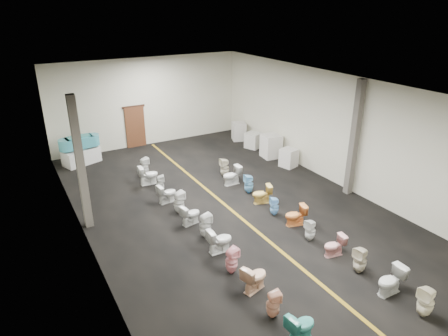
{
  "coord_description": "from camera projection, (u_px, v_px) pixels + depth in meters",
  "views": [
    {
      "loc": [
        -6.57,
        -11.48,
        7.07
      ],
      "look_at": [
        0.52,
        1.0,
        1.03
      ],
      "focal_mm": 32.0,
      "sensor_mm": 36.0,
      "label": 1
    }
  ],
  "objects": [
    {
      "name": "toilet_right_5",
      "position": [
        296.0,
        215.0,
        13.46
      ],
      "size": [
        0.8,
        0.58,
        0.74
      ],
      "primitive_type": "imported",
      "rotation": [
        0.0,
        0.0,
        -1.82
      ],
      "color": "#F58E42",
      "rests_on": "floor"
    },
    {
      "name": "toilet_left_4",
      "position": [
        220.0,
        240.0,
        12.03
      ],
      "size": [
        0.79,
        0.46,
        0.79
      ],
      "primitive_type": "imported",
      "rotation": [
        0.0,
        0.0,
        1.54
      ],
      "color": "white",
      "rests_on": "floor"
    },
    {
      "name": "wall_left",
      "position": [
        79.0,
        177.0,
        11.79
      ],
      "size": [
        0.0,
        16.0,
        16.0
      ],
      "primitive_type": "plane",
      "rotation": [
        1.57,
        0.0,
        1.57
      ],
      "color": "beige",
      "rests_on": "ground"
    },
    {
      "name": "toilet_left_11",
      "position": [
        144.0,
        167.0,
        17.3
      ],
      "size": [
        0.44,
        0.43,
        0.82
      ],
      "primitive_type": "imported",
      "rotation": [
        0.0,
        0.0,
        1.76
      ],
      "color": "white",
      "rests_on": "floor"
    },
    {
      "name": "display_table",
      "position": [
        81.0,
        156.0,
        18.59
      ],
      "size": [
        1.8,
        1.32,
        0.72
      ],
      "primitive_type": "cube",
      "rotation": [
        0.0,
        0.0,
        0.35
      ],
      "color": "white",
      "rests_on": "floor"
    },
    {
      "name": "wall_back",
      "position": [
        148.0,
        102.0,
        20.47
      ],
      "size": [
        10.0,
        0.0,
        10.0
      ],
      "primitive_type": "plane",
      "rotation": [
        1.57,
        0.0,
        0.0
      ],
      "color": "beige",
      "rests_on": "ground"
    },
    {
      "name": "toilet_right_8",
      "position": [
        249.0,
        184.0,
        15.72
      ],
      "size": [
        0.4,
        0.39,
        0.78
      ],
      "primitive_type": "imported",
      "rotation": [
        0.0,
        0.0,
        -1.69
      ],
      "color": "#7CC3ED",
      "rests_on": "floor"
    },
    {
      "name": "toilet_right_4",
      "position": [
        310.0,
        230.0,
        12.61
      ],
      "size": [
        0.38,
        0.38,
        0.73
      ],
      "primitive_type": "imported",
      "rotation": [
        0.0,
        0.0,
        -1.42
      ],
      "color": "silver",
      "rests_on": "floor"
    },
    {
      "name": "appliance_crate_c",
      "position": [
        253.0,
        140.0,
        20.6
      ],
      "size": [
        0.92,
        0.92,
        0.79
      ],
      "primitive_type": "cube",
      "rotation": [
        0.0,
        0.0,
        0.41
      ],
      "color": "beige",
      "rests_on": "floor"
    },
    {
      "name": "toilet_left_5",
      "position": [
        205.0,
        226.0,
        12.77
      ],
      "size": [
        0.38,
        0.38,
        0.83
      ],
      "primitive_type": "imported",
      "rotation": [
        0.0,
        0.0,
        1.58
      ],
      "color": "silver",
      "rests_on": "floor"
    },
    {
      "name": "toilet_left_9",
      "position": [
        160.0,
        183.0,
        15.89
      ],
      "size": [
        0.38,
        0.37,
        0.68
      ],
      "primitive_type": "imported",
      "rotation": [
        0.0,
        0.0,
        1.34
      ],
      "color": "silver",
      "rests_on": "floor"
    },
    {
      "name": "bathtub",
      "position": [
        79.0,
        142.0,
        18.32
      ],
      "size": [
        1.85,
        0.82,
        0.55
      ],
      "rotation": [
        0.0,
        0.0,
        0.13
      ],
      "color": "teal",
      "rests_on": "display_table"
    },
    {
      "name": "toilet_right_7",
      "position": [
        262.0,
        194.0,
        14.95
      ],
      "size": [
        0.8,
        0.6,
        0.73
      ],
      "primitive_type": "imported",
      "rotation": [
        0.0,
        0.0,
        -1.87
      ],
      "color": "#F5CC60",
      "rests_on": "floor"
    },
    {
      "name": "toilet_right_9",
      "position": [
        232.0,
        175.0,
        16.47
      ],
      "size": [
        0.78,
        0.45,
        0.79
      ],
      "primitive_type": "imported",
      "rotation": [
        0.0,
        0.0,
        -1.55
      ],
      "color": "white",
      "rests_on": "floor"
    },
    {
      "name": "toilet_right_6",
      "position": [
        274.0,
        206.0,
        14.11
      ],
      "size": [
        0.39,
        0.38,
        0.69
      ],
      "primitive_type": "imported",
      "rotation": [
        0.0,
        0.0,
        -1.84
      ],
      "color": "#83C2F6",
      "rests_on": "floor"
    },
    {
      "name": "appliance_crate_d",
      "position": [
        239.0,
        131.0,
        21.71
      ],
      "size": [
        0.87,
        0.87,
        0.98
      ],
      "primitive_type": "cube",
      "rotation": [
        0.0,
        0.0,
        -0.33
      ],
      "color": "beige",
      "rests_on": "floor"
    },
    {
      "name": "toilet_left_2",
      "position": [
        255.0,
        277.0,
        10.43
      ],
      "size": [
        0.85,
        0.62,
        0.77
      ],
      "primitive_type": "imported",
      "rotation": [
        0.0,
        0.0,
        1.85
      ],
      "color": "beige",
      "rests_on": "floor"
    },
    {
      "name": "toilet_left_10",
      "position": [
        148.0,
        175.0,
        16.5
      ],
      "size": [
        0.82,
        0.5,
        0.81
      ],
      "primitive_type": "imported",
      "rotation": [
        0.0,
        0.0,
        1.51
      ],
      "color": "white",
      "rests_on": "floor"
    },
    {
      "name": "toilet_left_0",
      "position": [
        301.0,
        326.0,
        8.88
      ],
      "size": [
        0.77,
        0.5,
        0.75
      ],
      "primitive_type": "imported",
      "rotation": [
        0.0,
        0.0,
        1.68
      ],
      "color": "teal",
      "rests_on": "floor"
    },
    {
      "name": "toilet_left_6",
      "position": [
        190.0,
        214.0,
        13.55
      ],
      "size": [
        0.77,
        0.53,
        0.72
      ],
      "primitive_type": "imported",
      "rotation": [
        0.0,
        0.0,
        1.76
      ],
      "color": "white",
      "rests_on": "floor"
    },
    {
      "name": "toilet_left_7",
      "position": [
        179.0,
        202.0,
        14.24
      ],
      "size": [
        0.44,
        0.43,
        0.83
      ],
      "primitive_type": "imported",
      "rotation": [
        0.0,
        0.0,
        1.72
      ],
      "color": "white",
      "rests_on": "floor"
    },
    {
      "name": "toilet_right_1",
      "position": [
        391.0,
        281.0,
        10.29
      ],
      "size": [
        0.77,
        0.45,
        0.78
      ],
      "primitive_type": "imported",
      "rotation": [
        0.0,
        0.0,
        -1.59
      ],
      "color": "silver",
      "rests_on": "floor"
    },
    {
      "name": "aisle_stripe",
      "position": [
        225.0,
        205.0,
        14.93
      ],
      "size": [
        0.12,
        15.6,
        0.01
      ],
      "primitive_type": "cube",
      "color": "olive",
      "rests_on": "floor"
    },
    {
      "name": "toilet_right_2",
      "position": [
        360.0,
        260.0,
        11.1
      ],
      "size": [
        0.42,
        0.42,
        0.81
      ],
      "primitive_type": "imported",
      "rotation": [
        0.0,
        0.0,
        -1.42
      ],
      "color": "beige",
      "rests_on": "floor"
    },
    {
      "name": "ceiling",
      "position": [
        225.0,
        85.0,
        13.19
      ],
      "size": [
        16.0,
        16.0,
        0.0
      ],
      "primitive_type": "plane",
      "rotation": [
        3.14,
        0.0,
        0.0
      ],
      "color": "black",
      "rests_on": "ground"
    },
    {
      "name": "toilet_right_3",
      "position": [
        334.0,
        246.0,
        11.85
      ],
      "size": [
        0.71,
        0.47,
        0.67
      ],
      "primitive_type": "imported",
      "rotation": [
        0.0,
        0.0,
        -1.72
      ],
      "color": "#E8A2A0",
      "rests_on": "floor"
    },
    {
      "name": "wall_front",
      "position": [
        432.0,
        273.0,
        7.65
      ],
      "size": [
        10.0,
        0.0,
        10.0
      ],
      "primitive_type": "plane",
      "rotation": [
        -1.57,
        0.0,
        0.0
      ],
      "color": "beige",
      "rests_on": "ground"
    },
    {
      "name": "toilet_left_8",
      "position": [
        167.0,
        193.0,
        15.01
      ],
      "size": [
        0.77,
        0.49,
        0.74
      ],
      "primitive_type": "imported",
      "rotation": [
        0.0,
        0.0,
        1.68
      ],
      "color": "silver",
      "rests_on": "floor"
    },
    {
      "name": "appliance_crate_b",
      "position": [
        271.0,
        146.0,
        19.3
      ],
      "size": [
        0.9,
        0.9,
        1.13
      ],
      "primitive_type": "cube",
      "rotation": [
        0.0,
        0.0,
        -0.1
      ],
      "color": "silver",
      "rests_on": "floor"
    },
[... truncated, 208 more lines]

